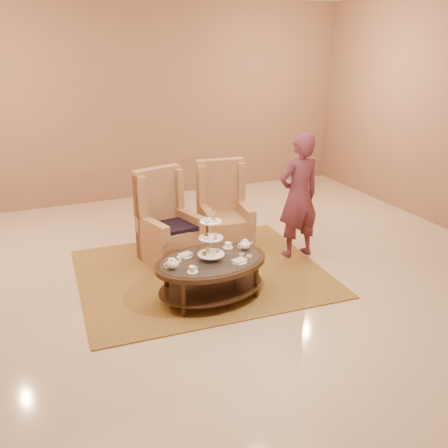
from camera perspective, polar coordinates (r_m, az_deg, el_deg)
name	(u,v)px	position (r m, az deg, el deg)	size (l,w,h in m)	color
ground	(225,287)	(6.10, 0.11, -7.20)	(8.00, 8.00, 0.00)	beige
ceiling	(225,287)	(6.10, 0.11, -7.20)	(8.00, 8.00, 0.02)	silver
wall_back	(138,102)	(9.28, -9.77, 13.54)	(8.00, 0.04, 3.50)	#976D52
rug	(201,273)	(6.44, -2.60, -5.57)	(3.15, 2.66, 0.02)	olive
tea_table	(211,267)	(5.67, -1.48, -4.90)	(1.41, 1.05, 1.11)	black
armchair_left	(167,230)	(6.72, -6.54, -0.70)	(0.84, 0.85, 1.24)	#B07E53
armchair_right	(224,220)	(7.06, -0.04, 0.50)	(0.75, 0.77, 1.25)	#B07E53
person	(299,196)	(6.72, 8.54, 3.15)	(0.66, 0.47, 1.71)	#5D2836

